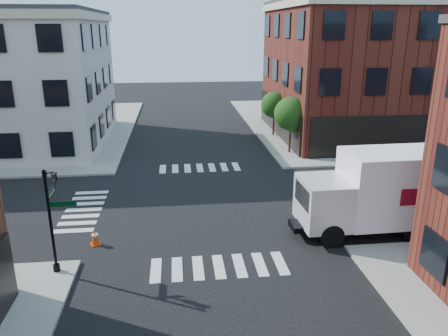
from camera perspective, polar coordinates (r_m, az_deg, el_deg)
ground at (r=25.57m, az=-2.25°, el=-4.79°), size 120.00×120.00×0.00m
sidewalk_ne at (r=50.91m, az=20.23°, el=5.73°), size 30.00×30.00×0.15m
building_ne at (r=45.47m, az=23.25°, el=11.64°), size 25.00×16.00×12.00m
tree_near at (r=35.39m, az=8.83°, el=6.79°), size 2.69×2.69×4.49m
tree_far at (r=41.16m, az=6.66°, el=8.02°), size 2.43×2.43×4.07m
signal_pole at (r=18.95m, az=-21.56°, el=-5.12°), size 1.29×1.24×4.60m
box_truck at (r=23.14m, az=21.29°, el=-2.78°), size 9.32×3.05×4.18m
traffic_cone at (r=21.78m, az=-16.49°, el=-8.70°), size 0.56×0.56×0.79m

